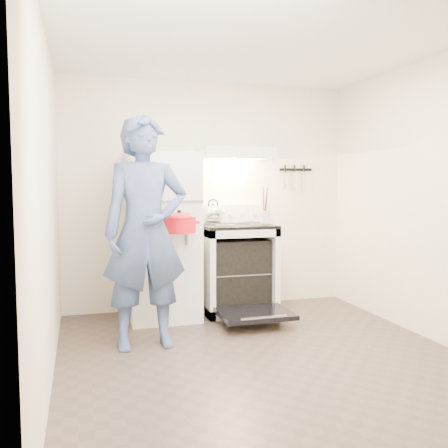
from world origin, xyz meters
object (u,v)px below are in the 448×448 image
(stove_body, at_px, (237,270))
(tea_kettle, at_px, (213,211))
(refrigerator, at_px, (162,236))
(person, at_px, (145,232))
(dutch_oven, at_px, (179,225))

(stove_body, relative_size, tea_kettle, 3.45)
(refrigerator, distance_m, tea_kettle, 0.69)
(tea_kettle, relative_size, person, 0.14)
(tea_kettle, relative_size, dutch_oven, 0.71)
(refrigerator, relative_size, stove_body, 1.85)
(person, bearing_deg, stove_body, 35.66)
(refrigerator, height_order, tea_kettle, refrigerator)
(stove_body, relative_size, dutch_oven, 2.44)
(person, distance_m, dutch_oven, 0.47)
(refrigerator, relative_size, dutch_oven, 4.50)
(stove_body, bearing_deg, refrigerator, -178.23)
(stove_body, bearing_deg, tea_kettle, 132.78)
(refrigerator, height_order, dutch_oven, refrigerator)
(refrigerator, bearing_deg, dutch_oven, -82.86)
(refrigerator, height_order, person, person)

